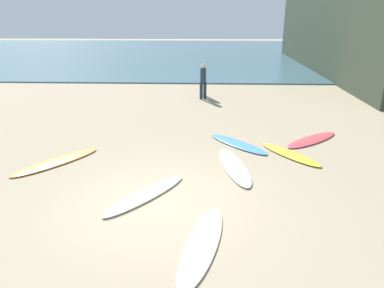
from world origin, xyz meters
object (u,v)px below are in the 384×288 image
object	(u,v)px
surfboard_2	(202,244)
beachgoer_near	(203,80)
surfboard_5	(238,144)
surfboard_6	(57,162)
surfboard_1	(234,166)
surfboard_4	(312,140)
surfboard_0	(146,195)
beachgoer_mid	(203,78)
surfboard_3	(290,154)

from	to	relation	value
surfboard_2	beachgoer_near	distance (m)	11.71
surfboard_5	surfboard_6	world-z (taller)	surfboard_5
surfboard_1	surfboard_4	xyz separation A→B (m)	(2.69, 2.28, -0.01)
surfboard_0	surfboard_4	size ratio (longest dim) A/B	0.99
surfboard_1	beachgoer_mid	size ratio (longest dim) A/B	1.58
surfboard_2	surfboard_6	distance (m)	5.37
beachgoer_near	surfboard_2	bearing A→B (deg)	-103.92
surfboard_0	surfboard_2	size ratio (longest dim) A/B	1.00
surfboard_1	surfboard_2	size ratio (longest dim) A/B	1.05
surfboard_3	surfboard_4	distance (m)	1.68
surfboard_1	surfboard_3	distance (m)	1.92
surfboard_6	surfboard_0	bearing A→B (deg)	3.92
surfboard_5	beachgoer_mid	distance (m)	7.31
surfboard_3	surfboard_6	distance (m)	6.60
surfboard_3	beachgoer_near	world-z (taller)	beachgoer_near
surfboard_0	beachgoer_near	xyz separation A→B (m)	(1.18, 9.94, 0.91)
surfboard_3	beachgoer_near	distance (m)	7.85
beachgoer_mid	surfboard_2	bearing A→B (deg)	55.46
beachgoer_mid	surfboard_0	bearing A→B (deg)	48.67
beachgoer_mid	surfboard_5	bearing A→B (deg)	64.25
surfboard_5	beachgoer_near	size ratio (longest dim) A/B	1.38
surfboard_0	beachgoer_near	bearing A→B (deg)	119.23
surfboard_2	beachgoer_mid	distance (m)	12.35
surfboard_1	surfboard_6	xyz separation A→B (m)	(-4.87, 0.14, -0.01)
surfboard_0	surfboard_2	xyz separation A→B (m)	(1.27, -1.73, -0.01)
surfboard_0	surfboard_3	bearing A→B (deg)	70.43
surfboard_5	surfboard_0	bearing A→B (deg)	-164.86
surfboard_3	surfboard_5	distance (m)	1.66
surfboard_1	surfboard_2	world-z (taller)	surfboard_1
surfboard_1	surfboard_5	distance (m)	1.79
beachgoer_near	beachgoer_mid	world-z (taller)	beachgoer_near
surfboard_0	surfboard_5	size ratio (longest dim) A/B	1.03
surfboard_0	surfboard_5	xyz separation A→B (m)	(2.34, 3.43, -0.00)
surfboard_0	surfboard_5	world-z (taller)	surfboard_0
beachgoer_mid	surfboard_4	bearing A→B (deg)	83.50
beachgoer_near	surfboard_4	bearing A→B (deg)	-73.38
surfboard_3	surfboard_6	world-z (taller)	surfboard_3
beachgoer_near	beachgoer_mid	xyz separation A→B (m)	(-0.00, 0.65, -0.05)
surfboard_4	beachgoer_near	world-z (taller)	beachgoer_near
surfboard_4	beachgoer_mid	xyz separation A→B (m)	(-3.61, 6.65, 0.87)
surfboard_0	surfboard_6	size ratio (longest dim) A/B	0.94
surfboard_0	surfboard_1	bearing A→B (deg)	74.37
surfboard_5	surfboard_4	bearing A→B (deg)	-28.84
surfboard_1	surfboard_5	size ratio (longest dim) A/B	1.09
surfboard_6	surfboard_2	bearing A→B (deg)	-4.23
surfboard_0	surfboard_2	bearing A→B (deg)	-17.74
surfboard_0	surfboard_6	xyz separation A→B (m)	(-2.78, 1.80, -0.00)
surfboard_3	surfboard_1	bearing A→B (deg)	-5.68
surfboard_0	beachgoer_mid	distance (m)	10.69
surfboard_3	beachgoer_mid	distance (m)	8.45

